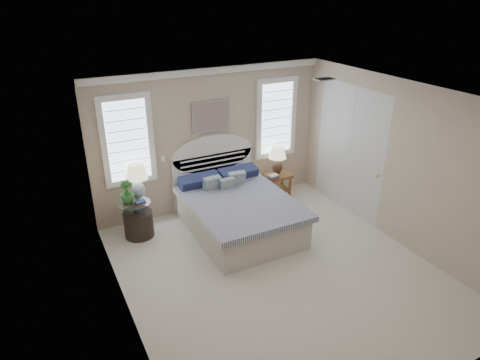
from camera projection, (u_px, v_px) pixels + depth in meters
name	position (u px, v px, depth m)	size (l,w,h in m)	color
floor	(279.00, 271.00, 6.55)	(4.50, 5.00, 0.01)	beige
ceiling	(287.00, 97.00, 5.43)	(4.50, 5.00, 0.01)	white
wall_back	(211.00, 140.00, 8.02)	(4.50, 0.02, 2.70)	beige
wall_left	(121.00, 231.00, 5.06)	(0.02, 5.00, 2.70)	beige
wall_right	(400.00, 164.00, 6.93)	(0.02, 5.00, 2.70)	beige
crown_molding	(210.00, 71.00, 7.45)	(4.50, 0.08, 0.12)	white
hvac_vent	(324.00, 79.00, 6.59)	(0.30, 0.20, 0.02)	#B2B2B2
switch_plate	(163.00, 159.00, 7.69)	(0.08, 0.01, 0.12)	white
window_left	(127.00, 140.00, 7.25)	(0.90, 0.06, 1.60)	#ACBFDA
window_right	(276.00, 118.00, 8.48)	(0.90, 0.06, 1.60)	#ACBFDA
painting	(211.00, 116.00, 7.79)	(0.74, 0.04, 0.58)	silver
closet_door	(349.00, 150.00, 7.95)	(0.02, 1.80, 2.40)	silver
bed	(236.00, 209.00, 7.57)	(1.72, 2.28, 1.47)	#B6B09F
side_table_left	(135.00, 215.00, 7.37)	(0.56, 0.56, 0.63)	black
nightstand_right	(278.00, 181.00, 8.67)	(0.50, 0.40, 0.53)	brown
floor_pot	(139.00, 224.00, 7.41)	(0.50, 0.50, 0.46)	black
lamp_left	(137.00, 177.00, 7.29)	(0.50, 0.50, 0.63)	white
lamp_right	(277.00, 157.00, 8.51)	(0.43, 0.43, 0.58)	black
potted_plant	(127.00, 192.00, 7.16)	(0.23, 0.23, 0.41)	#30772F
books_left	(140.00, 202.00, 7.23)	(0.17, 0.13, 0.05)	maroon
books_right	(274.00, 177.00, 8.39)	(0.23, 0.19, 0.08)	maroon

